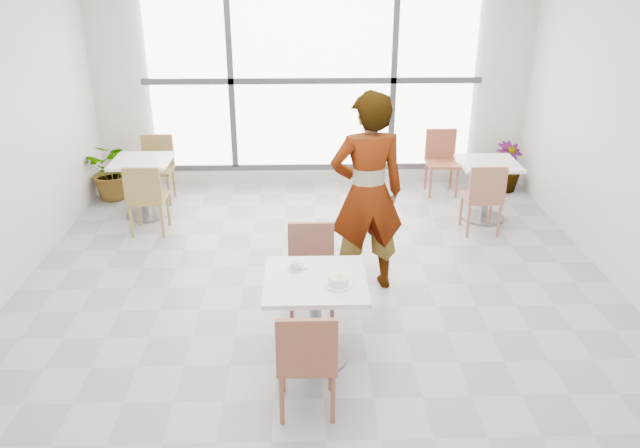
{
  "coord_description": "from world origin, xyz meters",
  "views": [
    {
      "loc": [
        -0.13,
        -5.09,
        3.08
      ],
      "look_at": [
        0.0,
        -0.3,
        1.0
      ],
      "focal_mm": 35.06,
      "sensor_mm": 36.0,
      "label": 1
    }
  ],
  "objects_px": {
    "chair_far": "(311,265)",
    "bg_table_right": "(487,182)",
    "main_table": "(315,304)",
    "bg_chair_left_far": "(157,164)",
    "coffee_cup": "(296,266)",
    "bg_chair_left_near": "(146,195)",
    "chair_near": "(307,357)",
    "bg_table_left": "(144,180)",
    "plant_right": "(507,167)",
    "bg_chair_right_far": "(441,157)",
    "oatmeal_bowl": "(338,281)",
    "person": "(367,194)",
    "bg_chair_right_near": "(484,194)",
    "plant_left": "(113,170)"
  },
  "relations": [
    {
      "from": "plant_right",
      "to": "person",
      "type": "bearing_deg",
      "value": -129.69
    },
    {
      "from": "bg_chair_right_near",
      "to": "bg_table_left",
      "type": "bearing_deg",
      "value": -9.24
    },
    {
      "from": "main_table",
      "to": "person",
      "type": "relative_size",
      "value": 0.4
    },
    {
      "from": "oatmeal_bowl",
      "to": "coffee_cup",
      "type": "relative_size",
      "value": 1.32
    },
    {
      "from": "chair_near",
      "to": "plant_right",
      "type": "distance_m",
      "value": 5.4
    },
    {
      "from": "bg_table_left",
      "to": "plant_right",
      "type": "height_order",
      "value": "bg_table_left"
    },
    {
      "from": "bg_table_right",
      "to": "bg_chair_right_near",
      "type": "height_order",
      "value": "bg_chair_right_near"
    },
    {
      "from": "chair_near",
      "to": "oatmeal_bowl",
      "type": "xyz_separation_m",
      "value": [
        0.25,
        0.56,
        0.29
      ]
    },
    {
      "from": "bg_chair_right_far",
      "to": "coffee_cup",
      "type": "bearing_deg",
      "value": -117.67
    },
    {
      "from": "chair_near",
      "to": "bg_chair_right_far",
      "type": "bearing_deg",
      "value": -112.39
    },
    {
      "from": "bg_table_left",
      "to": "bg_chair_left_far",
      "type": "bearing_deg",
      "value": 85.98
    },
    {
      "from": "main_table",
      "to": "plant_left",
      "type": "xyz_separation_m",
      "value": [
        -2.65,
        3.77,
        -0.12
      ]
    },
    {
      "from": "bg_table_right",
      "to": "bg_chair_left_near",
      "type": "bearing_deg",
      "value": -174.79
    },
    {
      "from": "bg_table_left",
      "to": "plant_right",
      "type": "bearing_deg",
      "value": 9.33
    },
    {
      "from": "main_table",
      "to": "bg_chair_left_far",
      "type": "relative_size",
      "value": 0.92
    },
    {
      "from": "bg_table_right",
      "to": "bg_chair_right_far",
      "type": "height_order",
      "value": "bg_chair_right_far"
    },
    {
      "from": "coffee_cup",
      "to": "bg_chair_right_far",
      "type": "xyz_separation_m",
      "value": [
        1.98,
        3.77,
        -0.28
      ]
    },
    {
      "from": "bg_chair_left_far",
      "to": "bg_chair_left_near",
      "type": "bearing_deg",
      "value": -84.26
    },
    {
      "from": "bg_table_right",
      "to": "plant_right",
      "type": "xyz_separation_m",
      "value": [
        0.57,
        1.0,
        -0.14
      ]
    },
    {
      "from": "bg_table_right",
      "to": "bg_chair_left_near",
      "type": "xyz_separation_m",
      "value": [
        -4.1,
        -0.37,
        0.01
      ]
    },
    {
      "from": "chair_far",
      "to": "bg_chair_left_far",
      "type": "relative_size",
      "value": 1.0
    },
    {
      "from": "chair_near",
      "to": "bg_chair_left_far",
      "type": "xyz_separation_m",
      "value": [
        -1.97,
        4.41,
        0.0
      ]
    },
    {
      "from": "bg_chair_right_far",
      "to": "main_table",
      "type": "bearing_deg",
      "value": -114.89
    },
    {
      "from": "chair_near",
      "to": "plant_right",
      "type": "height_order",
      "value": "chair_near"
    },
    {
      "from": "chair_near",
      "to": "bg_chair_right_far",
      "type": "height_order",
      "value": "same"
    },
    {
      "from": "bg_table_left",
      "to": "plant_right",
      "type": "distance_m",
      "value": 4.9
    },
    {
      "from": "main_table",
      "to": "bg_table_left",
      "type": "distance_m",
      "value": 3.76
    },
    {
      "from": "bg_chair_left_far",
      "to": "bg_chair_right_far",
      "type": "height_order",
      "value": "same"
    },
    {
      "from": "oatmeal_bowl",
      "to": "plant_right",
      "type": "distance_m",
      "value": 4.81
    },
    {
      "from": "coffee_cup",
      "to": "bg_table_right",
      "type": "height_order",
      "value": "coffee_cup"
    },
    {
      "from": "main_table",
      "to": "bg_chair_right_far",
      "type": "relative_size",
      "value": 0.92
    },
    {
      "from": "main_table",
      "to": "bg_chair_left_near",
      "type": "xyz_separation_m",
      "value": [
        -1.92,
        2.54,
        -0.02
      ]
    },
    {
      "from": "main_table",
      "to": "person",
      "type": "xyz_separation_m",
      "value": [
        0.52,
        1.24,
        0.47
      ]
    },
    {
      "from": "coffee_cup",
      "to": "bg_chair_left_far",
      "type": "height_order",
      "value": "bg_chair_left_far"
    },
    {
      "from": "bg_chair_right_near",
      "to": "coffee_cup",
      "type": "bearing_deg",
      "value": 46.67
    },
    {
      "from": "chair_near",
      "to": "bg_chair_right_near",
      "type": "xyz_separation_m",
      "value": [
        2.09,
        3.13,
        0.0
      ]
    },
    {
      "from": "bg_chair_left_far",
      "to": "plant_right",
      "type": "height_order",
      "value": "bg_chair_left_far"
    },
    {
      "from": "bg_table_right",
      "to": "oatmeal_bowl",
      "type": "bearing_deg",
      "value": -123.46
    },
    {
      "from": "chair_near",
      "to": "bg_chair_right_near",
      "type": "height_order",
      "value": "same"
    },
    {
      "from": "bg_table_right",
      "to": "bg_chair_left_far",
      "type": "height_order",
      "value": "bg_chair_left_far"
    },
    {
      "from": "person",
      "to": "bg_chair_right_far",
      "type": "xyz_separation_m",
      "value": [
        1.3,
        2.69,
        -0.49
      ]
    },
    {
      "from": "oatmeal_bowl",
      "to": "bg_chair_left_near",
      "type": "height_order",
      "value": "bg_chair_left_near"
    },
    {
      "from": "main_table",
      "to": "chair_far",
      "type": "distance_m",
      "value": 0.72
    },
    {
      "from": "bg_table_right",
      "to": "bg_chair_left_near",
      "type": "relative_size",
      "value": 0.86
    },
    {
      "from": "chair_near",
      "to": "bg_table_left",
      "type": "xyz_separation_m",
      "value": [
        -2.01,
        3.8,
        -0.01
      ]
    },
    {
      "from": "coffee_cup",
      "to": "bg_chair_left_near",
      "type": "xyz_separation_m",
      "value": [
        -1.77,
        2.39,
        -0.28
      ]
    },
    {
      "from": "chair_far",
      "to": "bg_table_right",
      "type": "distance_m",
      "value": 3.11
    },
    {
      "from": "bg_table_left",
      "to": "plant_right",
      "type": "xyz_separation_m",
      "value": [
        4.83,
        0.79,
        -0.14
      ]
    },
    {
      "from": "chair_near",
      "to": "oatmeal_bowl",
      "type": "relative_size",
      "value": 4.14
    },
    {
      "from": "bg_table_left",
      "to": "plant_left",
      "type": "height_order",
      "value": "plant_left"
    }
  ]
}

